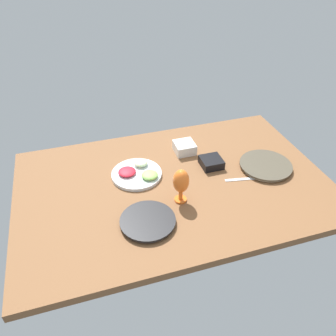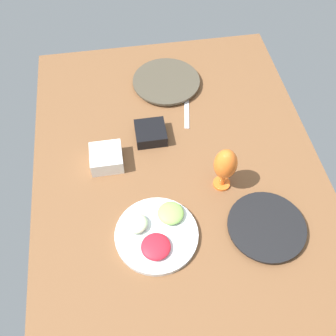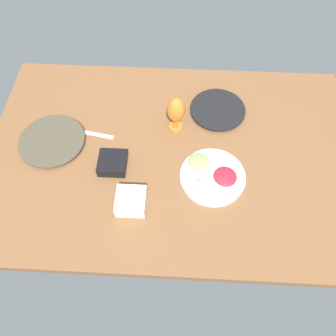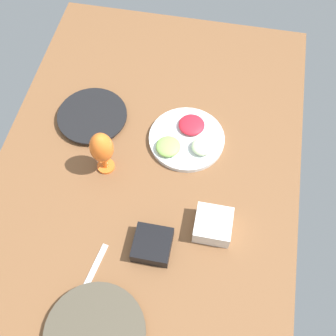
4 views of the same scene
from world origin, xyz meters
TOP-DOWN VIEW (x-y plane):
  - ground_plane at (0.00, 0.00)cm, footprint 160.00×104.00cm
  - dinner_plate_left at (-52.31, 2.43)cm, footprint 28.44×28.44cm
  - dinner_plate_right at (20.08, 23.89)cm, footprint 25.39×25.39cm
  - fruit_platter at (16.64, -11.62)cm, footprint 26.80×26.80cm
  - hurricane_glass_orange at (0.99, 13.71)cm, footprint 7.80×7.80cm
  - square_bowl_white at (-14.68, -25.22)cm, footprint 11.40×11.40cm
  - square_bowl_black at (-24.33, -7.95)cm, footprint 11.45×11.45cm
  - fork_by_left_plate at (-35.11, 8.08)cm, footprint 18.04×4.94cm

SIDE VIEW (x-z plane):
  - ground_plane at x=0.00cm, z-range -4.00..0.00cm
  - fork_by_left_plate at x=-35.11cm, z-range 0.00..0.60cm
  - dinner_plate_left at x=-52.31cm, z-range 0.05..2.39cm
  - dinner_plate_right at x=20.08cm, z-range 0.05..2.39cm
  - fruit_platter at x=16.64cm, z-range -0.89..4.09cm
  - square_bowl_black at x=-24.33cm, z-range 0.26..4.93cm
  - square_bowl_white at x=-14.68cm, z-range 0.34..6.29cm
  - hurricane_glass_orange at x=0.99cm, z-range 2.21..20.60cm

